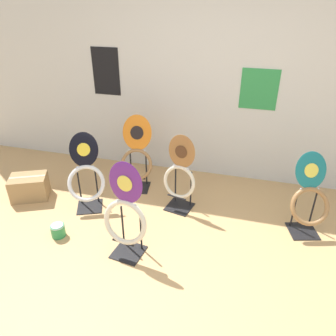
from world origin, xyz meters
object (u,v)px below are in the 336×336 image
object	(u,v)px
toilet_seat_display_woodgrain	(180,175)
toilet_seat_display_teal_sax	(309,200)
toilet_seat_display_jazz_black	(86,176)
toilet_seat_display_purple_note	(125,215)
storage_box	(29,187)
paint_can	(58,230)
toilet_seat_display_orange_sun	(137,157)

from	to	relation	value
toilet_seat_display_woodgrain	toilet_seat_display_teal_sax	distance (m)	1.34
toilet_seat_display_jazz_black	toilet_seat_display_purple_note	world-z (taller)	toilet_seat_display_purple_note
toilet_seat_display_woodgrain	toilet_seat_display_purple_note	distance (m)	0.90
toilet_seat_display_teal_sax	storage_box	bearing A→B (deg)	-176.37
paint_can	storage_box	distance (m)	0.89
toilet_seat_display_purple_note	paint_can	size ratio (longest dim) A/B	6.56
toilet_seat_display_orange_sun	toilet_seat_display_teal_sax	world-z (taller)	toilet_seat_display_orange_sun
toilet_seat_display_woodgrain	toilet_seat_display_teal_sax	xyz separation A→B (m)	(1.34, -0.06, -0.05)
paint_can	toilet_seat_display_jazz_black	bearing A→B (deg)	83.09
toilet_seat_display_woodgrain	toilet_seat_display_orange_sun	xyz separation A→B (m)	(-0.61, 0.29, -0.00)
toilet_seat_display_woodgrain	paint_can	world-z (taller)	toilet_seat_display_woodgrain
toilet_seat_display_woodgrain	toilet_seat_display_orange_sun	distance (m)	0.68
toilet_seat_display_orange_sun	toilet_seat_display_teal_sax	distance (m)	1.98
toilet_seat_display_woodgrain	paint_can	size ratio (longest dim) A/B	6.09
toilet_seat_display_jazz_black	toilet_seat_display_purple_note	bearing A→B (deg)	-40.28
toilet_seat_display_teal_sax	toilet_seat_display_purple_note	size ratio (longest dim) A/B	0.87
toilet_seat_display_woodgrain	storage_box	distance (m)	1.83
toilet_seat_display_orange_sun	toilet_seat_display_jazz_black	size ratio (longest dim) A/B	1.08
toilet_seat_display_orange_sun	paint_can	world-z (taller)	toilet_seat_display_orange_sun
toilet_seat_display_woodgrain	toilet_seat_display_jazz_black	size ratio (longest dim) A/B	1.05
toilet_seat_display_jazz_black	toilet_seat_display_woodgrain	bearing A→B (deg)	13.64
toilet_seat_display_orange_sun	toilet_seat_display_jazz_black	xyz separation A→B (m)	(-0.40, -0.54, -0.03)
toilet_seat_display_orange_sun	toilet_seat_display_woodgrain	bearing A→B (deg)	-25.82
paint_can	toilet_seat_display_purple_note	bearing A→B (deg)	-3.27
toilet_seat_display_teal_sax	storage_box	xyz separation A→B (m)	(-3.12, -0.20, -0.24)
toilet_seat_display_orange_sun	toilet_seat_display_purple_note	world-z (taller)	toilet_seat_display_purple_note
toilet_seat_display_orange_sun	storage_box	bearing A→B (deg)	-154.64
toilet_seat_display_orange_sun	toilet_seat_display_teal_sax	xyz separation A→B (m)	(1.95, -0.36, -0.05)
toilet_seat_display_jazz_black	toilet_seat_display_purple_note	distance (m)	0.93
toilet_seat_display_woodgrain	storage_box	bearing A→B (deg)	-171.63
toilet_seat_display_woodgrain	toilet_seat_display_teal_sax	size ratio (longest dim) A/B	1.07
toilet_seat_display_teal_sax	toilet_seat_display_jazz_black	distance (m)	2.36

